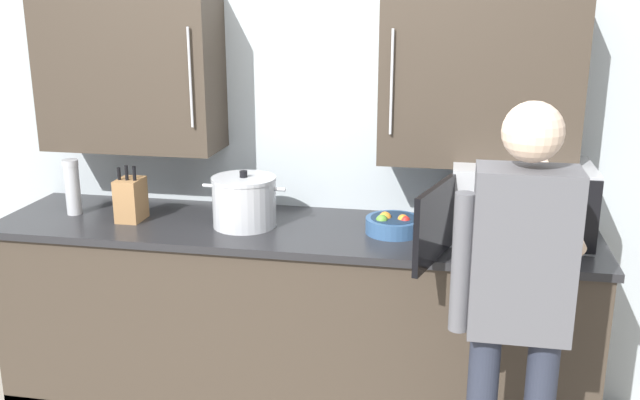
{
  "coord_description": "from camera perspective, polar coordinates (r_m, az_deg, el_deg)",
  "views": [
    {
      "loc": [
        0.73,
        -2.37,
        1.97
      ],
      "look_at": [
        0.15,
        0.64,
        1.09
      ],
      "focal_mm": 39.93,
      "sensor_mm": 36.0,
      "label": 1
    }
  ],
  "objects": [
    {
      "name": "back_wall_tiled",
      "position": [
        3.49,
        -1.29,
        7.06
      ],
      "size": [
        3.73,
        0.44,
        2.7
      ],
      "color": "#B2BCC1",
      "rests_on": "ground_plane"
    },
    {
      "name": "counter_unit",
      "position": [
        3.48,
        -2.31,
        -9.54
      ],
      "size": [
        2.8,
        0.68,
        0.94
      ],
      "color": "#3D3328",
      "rests_on": "ground_plane"
    },
    {
      "name": "microwave_oven",
      "position": [
        3.22,
        15.17,
        -0.07
      ],
      "size": [
        0.72,
        0.81,
        0.34
      ],
      "color": "#B7BABF",
      "rests_on": "counter_unit"
    },
    {
      "name": "stock_pot",
      "position": [
        3.3,
        -6.09,
        -0.12
      ],
      "size": [
        0.39,
        0.3,
        0.26
      ],
      "color": "#B7BABF",
      "rests_on": "counter_unit"
    },
    {
      "name": "knife_block",
      "position": [
        3.48,
        -14.93,
        0.06
      ],
      "size": [
        0.11,
        0.15,
        0.27
      ],
      "color": "#A37547",
      "rests_on": "counter_unit"
    },
    {
      "name": "thermos_flask",
      "position": [
        3.66,
        -19.23,
        1.0
      ],
      "size": [
        0.08,
        0.08,
        0.27
      ],
      "color": "#B7BABF",
      "rests_on": "counter_unit"
    },
    {
      "name": "fruit_bowl",
      "position": [
        3.22,
        5.9,
        -1.93
      ],
      "size": [
        0.25,
        0.25,
        0.1
      ],
      "color": "#335684",
      "rests_on": "counter_unit"
    },
    {
      "name": "person_figure",
      "position": [
        2.56,
        15.61,
        -7.26
      ],
      "size": [
        0.44,
        0.56,
        1.65
      ],
      "color": "#282D3D",
      "rests_on": "ground_plane"
    }
  ]
}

